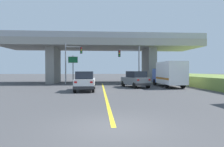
{
  "coord_description": "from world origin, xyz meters",
  "views": [
    {
      "loc": [
        -0.55,
        -6.98,
        2.14
      ],
      "look_at": [
        1.31,
        19.8,
        1.68
      ],
      "focal_mm": 30.44,
      "sensor_mm": 36.0,
      "label": 1
    }
  ],
  "objects": [
    {
      "name": "traffic_signal_farside",
      "position": [
        -4.57,
        20.72,
        3.85
      ],
      "size": [
        2.49,
        0.36,
        6.06
      ],
      "color": "slate",
      "rests_on": "ground"
    },
    {
      "name": "lane_divider_stripe",
      "position": [
        0.0,
        11.69,
        0.0
      ],
      "size": [
        0.2,
        23.38,
        0.01
      ],
      "primitive_type": "cube",
      "color": "yellow",
      "rests_on": "ground"
    },
    {
      "name": "suv_crossing",
      "position": [
        4.01,
        16.47,
        1.01
      ],
      "size": [
        3.2,
        4.79,
        2.02
      ],
      "rotation": [
        0.0,
        0.0,
        0.3
      ],
      "color": "slate",
      "rests_on": "ground"
    },
    {
      "name": "traffic_signal_nearside",
      "position": [
        4.29,
        20.45,
        3.62
      ],
      "size": [
        3.15,
        0.36,
        5.63
      ],
      "color": "slate",
      "rests_on": "ground"
    },
    {
      "name": "highway_sign",
      "position": [
        -4.72,
        24.03,
        3.31
      ],
      "size": [
        1.56,
        0.17,
        4.51
      ],
      "color": "#56595E",
      "rests_on": "ground"
    },
    {
      "name": "box_truck",
      "position": [
        8.39,
        16.71,
        1.66
      ],
      "size": [
        2.33,
        6.83,
        3.19
      ],
      "color": "navy",
      "rests_on": "ground"
    },
    {
      "name": "suv_lead",
      "position": [
        -1.97,
        12.84,
        1.01
      ],
      "size": [
        2.0,
        4.58,
        2.02
      ],
      "color": "silver",
      "rests_on": "ground"
    },
    {
      "name": "ground",
      "position": [
        0.0,
        25.98,
        0.0
      ],
      "size": [
        160.0,
        160.0,
        0.0
      ],
      "primitive_type": "plane",
      "color": "#424244"
    },
    {
      "name": "overpass_bridge",
      "position": [
        0.0,
        25.98,
        5.81
      ],
      "size": [
        32.57,
        8.88,
        7.96
      ],
      "color": "gray",
      "rests_on": "ground"
    }
  ]
}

